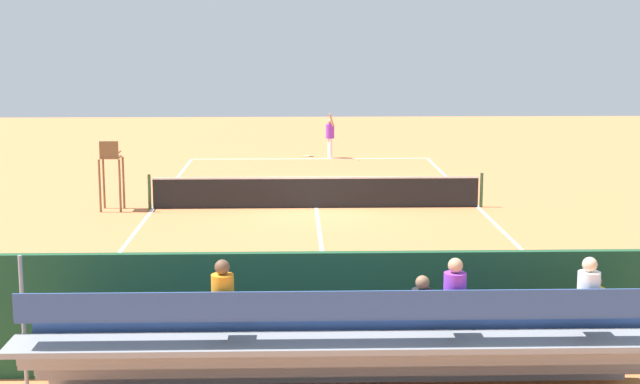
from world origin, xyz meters
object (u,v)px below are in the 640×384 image
(tennis_racket, at_px, (307,156))
(bleacher_stand, at_px, (361,344))
(tennis_ball_near, at_px, (358,160))
(umpire_chair, at_px, (111,168))
(equipment_bag, at_px, (351,350))
(tennis_net, at_px, (316,192))
(courtside_bench, at_px, (456,325))
(tennis_player, at_px, (330,134))

(tennis_racket, bearing_deg, bleacher_stand, 90.81)
(tennis_ball_near, bearing_deg, umpire_chair, 52.45)
(tennis_racket, bearing_deg, equipment_bag, 90.80)
(tennis_net, height_order, courtside_bench, tennis_net)
(umpire_chair, xyz_separation_m, tennis_racket, (-6.09, -12.06, -1.30))
(bleacher_stand, height_order, umpire_chair, bleacher_stand)
(tennis_racket, bearing_deg, tennis_ball_near, 147.56)
(tennis_net, distance_m, tennis_racket, 11.83)
(tennis_net, relative_size, tennis_racket, 19.96)
(courtside_bench, height_order, tennis_racket, courtside_bench)
(umpire_chair, height_order, tennis_player, umpire_chair)
(tennis_ball_near, bearing_deg, tennis_player, -31.42)
(bleacher_stand, height_order, tennis_ball_near, bleacher_stand)
(equipment_bag, height_order, tennis_racket, equipment_bag)
(umpire_chair, distance_m, equipment_bag, 14.70)
(courtside_bench, bearing_deg, tennis_net, -81.40)
(bleacher_stand, bearing_deg, tennis_racket, -89.19)
(tennis_player, bearing_deg, bleacher_stand, 88.72)
(courtside_bench, distance_m, tennis_ball_near, 23.74)
(equipment_bag, xyz_separation_m, tennis_racket, (0.35, -25.22, -0.16))
(courtside_bench, height_order, tennis_player, tennis_player)
(tennis_player, bearing_deg, tennis_racket, -33.62)
(tennis_net, bearing_deg, tennis_ball_near, -100.96)
(tennis_net, relative_size, courtside_bench, 5.72)
(tennis_net, height_order, bleacher_stand, bleacher_stand)
(umpire_chair, bearing_deg, tennis_net, -177.80)
(equipment_bag, distance_m, tennis_player, 24.60)
(tennis_net, height_order, umpire_chair, umpire_chair)
(tennis_net, relative_size, bleacher_stand, 1.14)
(tennis_player, bearing_deg, umpire_chair, 58.25)
(tennis_net, bearing_deg, courtside_bench, 98.60)
(courtside_bench, xyz_separation_m, tennis_ball_near, (-0.02, -23.74, -0.53))
(bleacher_stand, bearing_deg, umpire_chair, -66.82)
(tennis_player, relative_size, tennis_ball_near, 29.18)
(bleacher_stand, bearing_deg, tennis_player, -91.28)
(umpire_chair, distance_m, tennis_ball_near, 13.56)
(courtside_bench, bearing_deg, tennis_racket, -85.18)
(equipment_bag, relative_size, tennis_player, 0.47)
(equipment_bag, bearing_deg, tennis_ball_near, -94.28)
(courtside_bench, relative_size, tennis_ball_near, 27.27)
(umpire_chair, height_order, equipment_bag, umpire_chair)
(tennis_net, relative_size, umpire_chair, 4.81)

